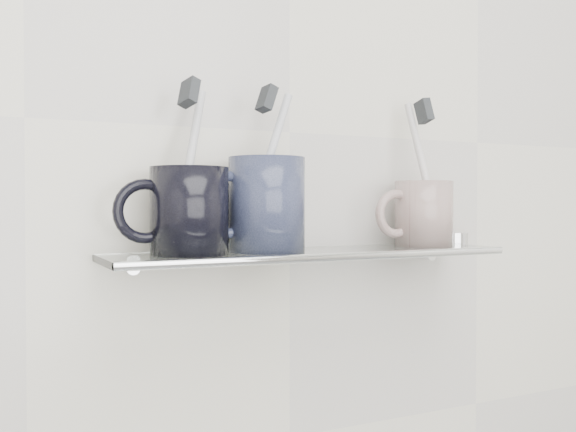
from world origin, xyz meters
TOP-DOWN VIEW (x-y plane):
  - wall_back at (0.00, 1.10)m, footprint 2.50×0.00m
  - shelf_glass at (0.00, 1.04)m, footprint 0.50×0.12m
  - shelf_rail at (0.00, 0.98)m, footprint 0.50×0.01m
  - bracket_left at (-0.21, 1.09)m, footprint 0.02×0.03m
  - bracket_right at (0.21, 1.09)m, footprint 0.02×0.03m
  - mug_left at (-0.15, 1.04)m, footprint 0.11×0.11m
  - mug_left_handle at (-0.20, 1.04)m, footprint 0.07×0.01m
  - toothbrush_left at (-0.15, 1.04)m, footprint 0.06×0.07m
  - bristles_left at (-0.15, 1.04)m, footprint 0.03×0.03m
  - mug_center at (-0.06, 1.04)m, footprint 0.12×0.12m
  - mug_center_handle at (-0.11, 1.04)m, footprint 0.08×0.01m
  - toothbrush_center at (-0.06, 1.04)m, footprint 0.08×0.03m
  - bristles_center at (-0.06, 1.04)m, footprint 0.02×0.03m
  - mug_right at (0.17, 1.04)m, footprint 0.10×0.10m
  - mug_right_handle at (0.13, 1.04)m, footprint 0.06×0.01m
  - toothbrush_right at (0.17, 1.04)m, footprint 0.03×0.05m
  - bristles_right at (0.17, 1.04)m, footprint 0.02×0.03m
  - chrome_cap at (0.22, 1.04)m, footprint 0.04×0.04m

SIDE VIEW (x-z plane):
  - bracket_left at x=-0.21m, z-range 1.08..1.09m
  - bracket_right at x=0.21m, z-range 1.08..1.09m
  - shelf_glass at x=0.00m, z-range 1.09..1.10m
  - shelf_rail at x=0.00m, z-range 1.09..1.10m
  - chrome_cap at x=0.22m, z-range 1.10..1.12m
  - mug_right at x=0.17m, z-range 1.10..1.19m
  - mug_right_handle at x=0.13m, z-range 1.11..1.18m
  - mug_left at x=-0.15m, z-range 1.10..1.20m
  - mug_left_handle at x=-0.20m, z-range 1.11..1.18m
  - mug_center at x=-0.06m, z-range 1.10..1.21m
  - mug_center_handle at x=-0.11m, z-range 1.12..1.20m
  - toothbrush_left at x=-0.15m, z-range 1.11..1.29m
  - toothbrush_center at x=-0.06m, z-range 1.11..1.29m
  - toothbrush_right at x=0.17m, z-range 1.11..1.29m
  - wall_back at x=0.00m, z-range 0.00..2.50m
  - bristles_left at x=-0.15m, z-range 1.26..1.30m
  - bristles_center at x=-0.06m, z-range 1.26..1.30m
  - bristles_right at x=0.17m, z-range 1.26..1.30m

